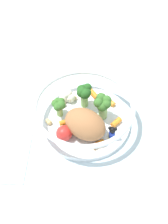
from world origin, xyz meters
The scene contains 2 objects.
ground_plane centered at (0.00, 0.00, 0.00)m, with size 2.40×2.40×0.00m, color silver.
food_container centered at (-0.02, -0.01, 0.03)m, with size 0.21×0.21×0.07m.
Camera 1 is at (-0.37, 0.09, 0.48)m, focal length 43.66 mm.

